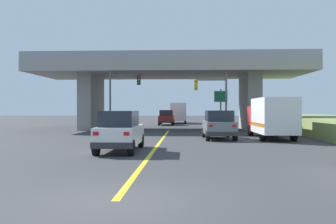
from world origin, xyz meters
name	(u,v)px	position (x,y,z in m)	size (l,w,h in m)	color
ground	(170,129)	(0.00, 29.63, 0.00)	(160.00, 160.00, 0.00)	#353538
overpass_bridge	(170,78)	(0.00, 29.63, 5.40)	(28.17, 9.93, 7.60)	gray
lane_divider_stripe	(159,144)	(0.00, 13.33, 0.00)	(0.20, 26.67, 0.01)	yellow
suv_lead	(120,131)	(-1.64, 9.56, 1.01)	(1.87, 4.68, 2.02)	silver
suv_crossing	(219,125)	(3.97, 17.05, 1.01)	(2.16, 4.39, 2.02)	slate
box_truck	(271,117)	(7.75, 17.51, 1.53)	(2.33, 6.55, 2.88)	red
sedan_oncoming	(167,117)	(-0.86, 39.66, 1.02)	(2.03, 4.80, 2.02)	maroon
traffic_signal_nearside	(215,94)	(4.44, 25.10, 3.53)	(3.04, 0.36, 5.64)	#56595E
traffic_signal_farside	(120,91)	(-4.49, 24.99, 3.79)	(2.97, 0.36, 5.88)	#56595E
highway_sign	(221,101)	(5.13, 26.95, 2.93)	(1.32, 0.17, 4.08)	#56595E
semi_truck_distant	(179,113)	(0.67, 45.72, 1.60)	(2.33, 6.65, 3.05)	navy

